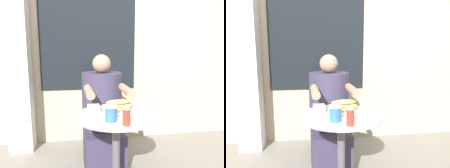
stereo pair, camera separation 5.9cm
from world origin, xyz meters
The scene contains 9 objects.
storefront_wall centered at (0.00, 1.32, 1.40)m, with size 8.00×0.09×2.80m.
lattice_pillar centered at (-0.96, 1.13, 1.20)m, with size 0.27×0.27×2.40m.
cafe_table centered at (0.00, 0.00, 0.54)m, with size 0.62×0.62×0.75m.
diner_chair centered at (-0.05, 0.87, 0.52)m, with size 0.39×0.39×0.87m.
seated_diner centered at (-0.04, 0.51, 0.51)m, with size 0.40×0.71×1.18m.
sandwich_on_plate centered at (0.03, 0.06, 0.79)m, with size 0.21×0.20×0.10m.
drink_cup centered at (-0.06, -0.14, 0.80)m, with size 0.09×0.09×0.11m.
napkin_box centered at (-0.16, 0.08, 0.78)m, with size 0.09×0.09×0.06m.
condiment_bottle centered at (0.02, -0.24, 0.82)m, with size 0.05×0.05×0.14m.
Camera 1 is at (-0.29, -1.56, 1.26)m, focal length 35.00 mm.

